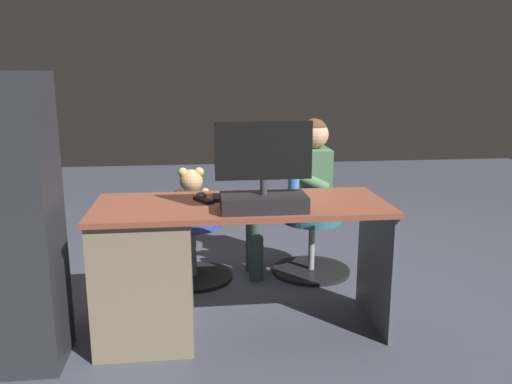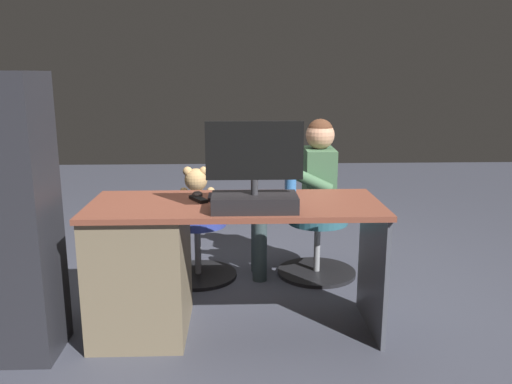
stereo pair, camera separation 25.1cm
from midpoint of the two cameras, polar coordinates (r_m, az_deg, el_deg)
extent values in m
plane|color=#414350|center=(3.43, -0.01, -11.21)|extent=(10.00, 10.00, 0.00)
cube|color=brown|center=(2.77, 0.33, -1.48)|extent=(1.55, 0.62, 0.03)
cube|color=#7A6C53|center=(2.90, -10.05, -8.52)|extent=(0.50, 0.57, 0.70)
cube|color=#4B4E58|center=(3.00, 14.98, -8.03)|extent=(0.02, 0.56, 0.70)
cube|color=black|center=(2.60, 2.60, -1.18)|extent=(0.43, 0.22, 0.08)
cylinder|color=#333338|center=(2.58, 2.61, 0.52)|extent=(0.04, 0.04, 0.08)
cube|color=black|center=(2.55, 2.66, 4.52)|extent=(0.48, 0.02, 0.29)
cube|color=black|center=(2.56, 2.63, 4.56)|extent=(0.44, 0.00, 0.26)
cube|color=black|center=(2.85, 1.51, -0.54)|extent=(0.42, 0.14, 0.02)
ellipsoid|color=#2E2422|center=(2.87, -3.96, -0.31)|extent=(0.06, 0.10, 0.04)
cylinder|color=#3372BF|center=(2.92, 6.24, 0.56)|extent=(0.06, 0.06, 0.10)
cube|color=black|center=(2.81, -3.79, -0.80)|extent=(0.11, 0.15, 0.02)
cylinder|color=black|center=(3.72, -4.37, -9.04)|extent=(0.54, 0.54, 0.03)
cylinder|color=gray|center=(3.65, -4.42, -6.29)|extent=(0.04, 0.04, 0.35)
cylinder|color=navy|center=(3.59, -4.48, -3.17)|extent=(0.40, 0.40, 0.06)
ellipsoid|color=tan|center=(3.56, -4.51, -1.19)|extent=(0.19, 0.16, 0.20)
sphere|color=tan|center=(3.52, -4.56, 1.32)|extent=(0.15, 0.15, 0.15)
sphere|color=beige|center=(3.59, -4.51, 1.35)|extent=(0.06, 0.06, 0.06)
sphere|color=tan|center=(3.51, -3.69, 2.26)|extent=(0.06, 0.06, 0.06)
sphere|color=tan|center=(3.52, -5.46, 2.24)|extent=(0.06, 0.06, 0.06)
cylinder|color=tan|center=(3.58, -3.02, -0.44)|extent=(0.05, 0.15, 0.10)
cylinder|color=tan|center=(3.59, -5.98, -0.47)|extent=(0.05, 0.15, 0.10)
cylinder|color=tan|center=(3.68, -3.67, -1.79)|extent=(0.06, 0.12, 0.06)
cylinder|color=tan|center=(3.68, -5.19, -1.80)|extent=(0.06, 0.12, 0.06)
cylinder|color=black|center=(3.80, 8.52, -8.68)|extent=(0.55, 0.55, 0.03)
cylinder|color=gray|center=(3.74, 8.62, -5.97)|extent=(0.04, 0.04, 0.35)
cylinder|color=#285766|center=(3.67, 8.73, -2.92)|extent=(0.42, 0.42, 0.06)
cube|color=#446B49|center=(3.61, 8.86, 1.07)|extent=(0.21, 0.32, 0.46)
sphere|color=tan|center=(3.56, 9.04, 6.16)|extent=(0.19, 0.19, 0.19)
sphere|color=#543120|center=(3.56, 9.06, 6.47)|extent=(0.18, 0.18, 0.18)
cylinder|color=#446B49|center=(3.38, 7.47, 1.51)|extent=(0.37, 0.09, 0.23)
cylinder|color=#446B49|center=(3.77, 6.34, 2.69)|extent=(0.37, 0.09, 0.23)
cylinder|color=#324245|center=(3.54, 5.79, -2.60)|extent=(0.41, 0.12, 0.11)
cylinder|color=#324245|center=(3.58, 2.43, -6.36)|extent=(0.10, 0.10, 0.44)
cylinder|color=#324245|center=(3.71, 5.35, -1.88)|extent=(0.41, 0.12, 0.11)
cylinder|color=#324245|center=(3.75, 2.15, -5.48)|extent=(0.10, 0.10, 0.44)
cube|color=#28282E|center=(2.76, -23.41, -2.80)|extent=(0.44, 0.36, 1.41)
camera|label=1|loc=(0.13, -87.73, 0.52)|focal=36.61mm
camera|label=2|loc=(0.13, 92.27, -0.52)|focal=36.61mm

